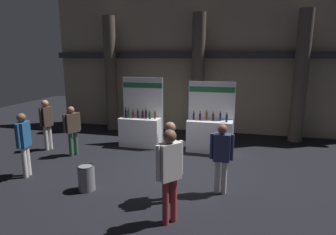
{
  "coord_description": "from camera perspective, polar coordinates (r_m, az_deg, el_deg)",
  "views": [
    {
      "loc": [
        1.61,
        -7.1,
        3.1
      ],
      "look_at": [
        -0.43,
        0.94,
        1.32
      ],
      "focal_mm": 30.36,
      "sensor_mm": 36.0,
      "label": 1
    }
  ],
  "objects": [
    {
      "name": "visitor_4",
      "position": [
        5.28,
        0.34,
        -10.12
      ],
      "size": [
        0.44,
        0.46,
        1.83
      ],
      "rotation": [
        0.0,
        0.0,
        3.99
      ],
      "color": "maroon",
      "rests_on": "ground_plane"
    },
    {
      "name": "trash_bin",
      "position": [
        7.11,
        -16.06,
        -11.55
      ],
      "size": [
        0.39,
        0.39,
        0.61
      ],
      "color": "slate",
      "rests_on": "ground_plane"
    },
    {
      "name": "visitor_3",
      "position": [
        6.56,
        10.69,
        -7.06
      ],
      "size": [
        0.54,
        0.23,
        1.64
      ],
      "rotation": [
        0.0,
        0.0,
        3.15
      ],
      "color": "silver",
      "rests_on": "ground_plane"
    },
    {
      "name": "exhibitor_booth_0",
      "position": [
        10.06,
        -5.52,
        -2.27
      ],
      "size": [
        1.48,
        0.66,
        2.39
      ],
      "color": "white",
      "rests_on": "ground_plane"
    },
    {
      "name": "hall_colonnade",
      "position": [
        11.83,
        6.52,
        10.57
      ],
      "size": [
        12.72,
        1.09,
        5.74
      ],
      "color": "gray",
      "rests_on": "ground_plane"
    },
    {
      "name": "visitor_6",
      "position": [
        8.23,
        -26.98,
        -3.97
      ],
      "size": [
        0.28,
        0.54,
        1.7
      ],
      "rotation": [
        0.0,
        0.0,
        1.78
      ],
      "color": "silver",
      "rests_on": "ground_plane"
    },
    {
      "name": "visitor_2",
      "position": [
        6.11,
        0.41,
        -7.49
      ],
      "size": [
        0.28,
        0.55,
        1.77
      ],
      "rotation": [
        0.0,
        0.0,
        4.94
      ],
      "color": "#23232D",
      "rests_on": "ground_plane"
    },
    {
      "name": "visitor_0",
      "position": [
        10.31,
        -23.2,
        -0.61
      ],
      "size": [
        0.31,
        0.48,
        1.7
      ],
      "rotation": [
        0.0,
        0.0,
        4.41
      ],
      "color": "silver",
      "rests_on": "ground_plane"
    },
    {
      "name": "exhibitor_booth_1",
      "position": [
        9.54,
        8.36,
        -3.12
      ],
      "size": [
        1.55,
        0.66,
        2.3
      ],
      "color": "white",
      "rests_on": "ground_plane"
    },
    {
      "name": "ground_plane",
      "position": [
        7.91,
        1.36,
        -10.95
      ],
      "size": [
        25.45,
        25.45,
        0.0
      ],
      "primitive_type": "plane",
      "color": "black"
    },
    {
      "name": "visitor_5",
      "position": [
        9.43,
        -18.7,
        -1.73
      ],
      "size": [
        0.41,
        0.52,
        1.59
      ],
      "rotation": [
        0.0,
        0.0,
        4.2
      ],
      "color": "#33563D",
      "rests_on": "ground_plane"
    }
  ]
}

